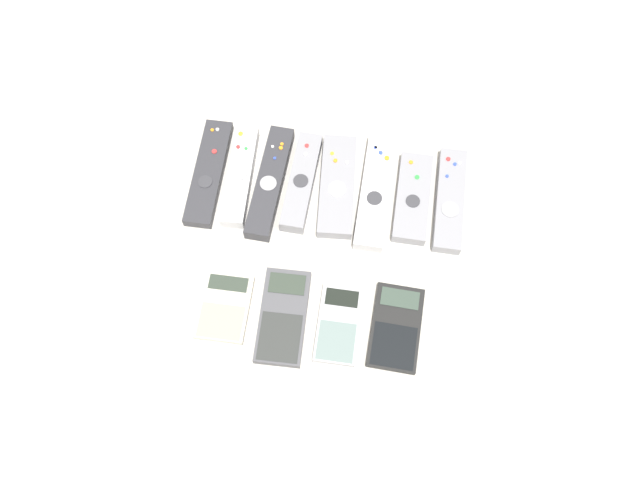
{
  "coord_description": "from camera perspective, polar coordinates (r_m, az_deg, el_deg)",
  "views": [
    {
      "loc": [
        0.05,
        -0.39,
        0.98
      ],
      "look_at": [
        0.0,
        0.03,
        0.01
      ],
      "focal_mm": 35.0,
      "sensor_mm": 36.0,
      "label": 1
    }
  ],
  "objects": [
    {
      "name": "ground_plane",
      "position": [
        1.05,
        -0.22,
        -1.85
      ],
      "size": [
        3.0,
        3.0,
        0.0
      ],
      "primitive_type": "plane",
      "color": "beige"
    },
    {
      "name": "remote_0",
      "position": [
        1.13,
        -10.12,
        6.08
      ],
      "size": [
        0.05,
        0.21,
        0.02
      ],
      "rotation": [
        0.0,
        0.0,
        0.0
      ],
      "color": "#333338",
      "rests_on": "ground_plane"
    },
    {
      "name": "remote_1",
      "position": [
        1.12,
        -7.31,
        5.8
      ],
      "size": [
        0.05,
        0.19,
        0.03
      ],
      "rotation": [
        0.0,
        0.0,
        0.03
      ],
      "color": "silver",
      "rests_on": "ground_plane"
    },
    {
      "name": "remote_2",
      "position": [
        1.11,
        -4.59,
        5.28
      ],
      "size": [
        0.06,
        0.22,
        0.03
      ],
      "rotation": [
        0.0,
        0.0,
        -0.06
      ],
      "color": "#333338",
      "rests_on": "ground_plane"
    },
    {
      "name": "remote_3",
      "position": [
        1.1,
        -1.7,
        5.32
      ],
      "size": [
        0.05,
        0.19,
        0.03
      ],
      "rotation": [
        0.0,
        0.0,
        -0.05
      ],
      "color": "gray",
      "rests_on": "ground_plane"
    },
    {
      "name": "remote_4",
      "position": [
        1.1,
        1.59,
        4.98
      ],
      "size": [
        0.07,
        0.2,
        0.02
      ],
      "rotation": [
        0.0,
        0.0,
        0.06
      ],
      "color": "gray",
      "rests_on": "ground_plane"
    },
    {
      "name": "remote_5",
      "position": [
        1.1,
        5.07,
        4.41
      ],
      "size": [
        0.06,
        0.22,
        0.03
      ],
      "rotation": [
        0.0,
        0.0,
        -0.03
      ],
      "color": "silver",
      "rests_on": "ground_plane"
    },
    {
      "name": "remote_6",
      "position": [
        1.1,
        8.46,
        3.83
      ],
      "size": [
        0.06,
        0.17,
        0.02
      ],
      "rotation": [
        0.0,
        0.0,
        -0.02
      ],
      "color": "gray",
      "rests_on": "ground_plane"
    },
    {
      "name": "remote_7",
      "position": [
        1.11,
        11.78,
        3.6
      ],
      "size": [
        0.05,
        0.2,
        0.02
      ],
      "rotation": [
        0.0,
        0.0,
        -0.02
      ],
      "color": "gray",
      "rests_on": "ground_plane"
    },
    {
      "name": "calculator_0",
      "position": [
        1.03,
        -8.72,
        -6.07
      ],
      "size": [
        0.08,
        0.11,
        0.02
      ],
      "rotation": [
        0.0,
        0.0,
        0.0
      ],
      "color": "beige",
      "rests_on": "ground_plane"
    },
    {
      "name": "calculator_1",
      "position": [
        1.01,
        -3.4,
        -7.0
      ],
      "size": [
        0.08,
        0.16,
        0.02
      ],
      "rotation": [
        0.0,
        0.0,
        0.02
      ],
      "color": "#4C4C51",
      "rests_on": "ground_plane"
    },
    {
      "name": "calculator_2",
      "position": [
        1.01,
        1.7,
        -7.74
      ],
      "size": [
        0.07,
        0.13,
        0.02
      ],
      "rotation": [
        0.0,
        0.0,
        -0.01
      ],
      "color": "#B2B2B7",
      "rests_on": "ground_plane"
    },
    {
      "name": "calculator_3",
      "position": [
        1.02,
        6.96,
        -7.93
      ],
      "size": [
        0.08,
        0.14,
        0.01
      ],
      "rotation": [
        0.0,
        0.0,
        -0.04
      ],
      "color": "black",
      "rests_on": "ground_plane"
    }
  ]
}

